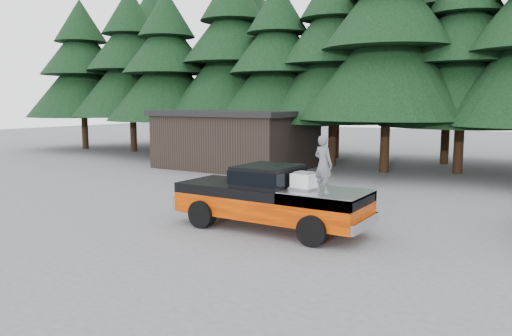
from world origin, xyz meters
The scene contains 7 objects.
ground centered at (0.00, 0.00, 0.00)m, with size 120.00×120.00×0.00m, color #515153.
pickup_truck centered at (0.00, 0.63, 0.67)m, with size 6.00×2.04×1.33m, color #E14C00, non-canonical shape.
truck_cab centered at (-0.10, 0.63, 1.62)m, with size 1.66×1.90×0.59m, color black.
air_compressor centered at (1.15, 0.51, 1.55)m, with size 0.63×0.52×0.43m, color silver.
man_on_bed centered at (1.82, 0.32, 2.12)m, with size 0.57×0.38×1.57m, color #525459.
utility_building centered at (-9.00, 12.00, 1.67)m, with size 8.40×6.40×3.30m.
treeline centered at (0.42, 17.20, 7.72)m, with size 60.15×16.05×17.50m.
Camera 1 is at (7.39, -11.98, 3.79)m, focal length 35.00 mm.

